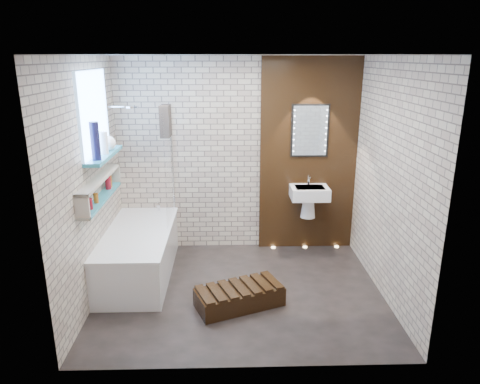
{
  "coord_description": "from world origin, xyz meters",
  "views": [
    {
      "loc": [
        -0.13,
        -4.54,
        2.59
      ],
      "look_at": [
        0.0,
        0.15,
        1.15
      ],
      "focal_mm": 33.22,
      "sensor_mm": 36.0,
      "label": 1
    }
  ],
  "objects_px": {
    "bathtub": "(139,253)",
    "walnut_step": "(239,297)",
    "bath_screen": "(169,165)",
    "washbasin": "(309,197)",
    "led_mirror": "(310,131)"
  },
  "relations": [
    {
      "from": "bathtub",
      "to": "walnut_step",
      "type": "height_order",
      "value": "bathtub"
    },
    {
      "from": "bath_screen",
      "to": "walnut_step",
      "type": "relative_size",
      "value": 1.52
    },
    {
      "from": "washbasin",
      "to": "walnut_step",
      "type": "xyz_separation_m",
      "value": [
        -0.97,
        -1.37,
        -0.69
      ]
    },
    {
      "from": "led_mirror",
      "to": "bathtub",
      "type": "bearing_deg",
      "value": -160.22
    },
    {
      "from": "washbasin",
      "to": "led_mirror",
      "type": "relative_size",
      "value": 0.83
    },
    {
      "from": "walnut_step",
      "to": "washbasin",
      "type": "bearing_deg",
      "value": 54.8
    },
    {
      "from": "led_mirror",
      "to": "walnut_step",
      "type": "relative_size",
      "value": 0.76
    },
    {
      "from": "bath_screen",
      "to": "led_mirror",
      "type": "bearing_deg",
      "value": 10.66
    },
    {
      "from": "washbasin",
      "to": "bathtub",
      "type": "bearing_deg",
      "value": -163.99
    },
    {
      "from": "bathtub",
      "to": "washbasin",
      "type": "distance_m",
      "value": 2.32
    },
    {
      "from": "bath_screen",
      "to": "led_mirror",
      "type": "distance_m",
      "value": 1.89
    },
    {
      "from": "bath_screen",
      "to": "led_mirror",
      "type": "relative_size",
      "value": 2.0
    },
    {
      "from": "bathtub",
      "to": "walnut_step",
      "type": "bearing_deg",
      "value": -31.89
    },
    {
      "from": "bathtub",
      "to": "walnut_step",
      "type": "xyz_separation_m",
      "value": [
        1.21,
        -0.75,
        -0.19
      ]
    },
    {
      "from": "bathtub",
      "to": "led_mirror",
      "type": "distance_m",
      "value": 2.68
    }
  ]
}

